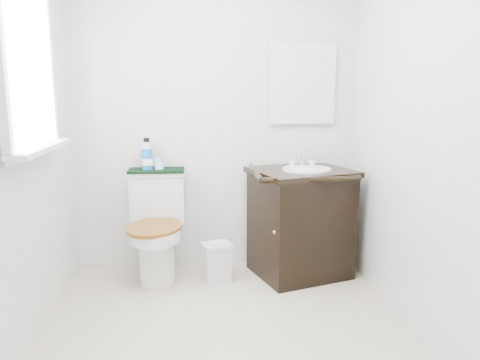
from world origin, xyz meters
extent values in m
plane|color=#BAB596|center=(0.00, 0.00, 0.00)|extent=(2.40, 2.40, 0.00)
plane|color=silver|center=(0.00, 1.20, 1.20)|extent=(2.40, 0.00, 2.40)
plane|color=silver|center=(0.00, -1.20, 1.20)|extent=(2.40, 0.00, 2.40)
plane|color=silver|center=(-1.10, 0.00, 1.20)|extent=(0.00, 2.40, 2.40)
plane|color=silver|center=(1.10, 0.00, 1.20)|extent=(0.00, 2.40, 2.40)
cube|color=white|center=(-1.07, 0.25, 1.55)|extent=(0.02, 0.70, 0.90)
cube|color=silver|center=(0.68, 1.18, 1.45)|extent=(0.50, 0.02, 0.60)
cylinder|color=silver|center=(-0.46, 0.82, 0.20)|extent=(0.25, 0.25, 0.39)
cube|color=silver|center=(-0.46, 1.07, 0.20)|extent=(0.25, 0.28, 0.39)
cube|color=silver|center=(-0.46, 1.09, 0.58)|extent=(0.41, 0.18, 0.37)
cube|color=silver|center=(-0.46, 1.09, 0.78)|extent=(0.43, 0.20, 0.03)
cylinder|color=silver|center=(-0.46, 0.78, 0.39)|extent=(0.37, 0.37, 0.08)
cylinder|color=brown|center=(-0.46, 0.78, 0.44)|extent=(0.48, 0.48, 0.03)
cube|color=black|center=(0.63, 0.91, 0.39)|extent=(0.79, 0.72, 0.78)
cube|color=black|center=(0.63, 0.90, 0.80)|extent=(0.84, 0.77, 0.04)
cylinder|color=silver|center=(0.66, 0.87, 0.83)|extent=(0.36, 0.36, 0.01)
ellipsoid|color=silver|center=(0.66, 0.87, 0.77)|extent=(0.31, 0.31, 0.16)
cylinder|color=silver|center=(0.66, 1.03, 0.87)|extent=(0.02, 0.02, 0.10)
cube|color=silver|center=(-0.02, 0.81, 0.13)|extent=(0.22, 0.19, 0.26)
cube|color=silver|center=(-0.02, 0.81, 0.28)|extent=(0.24, 0.22, 0.03)
cube|color=black|center=(-0.46, 1.09, 0.80)|extent=(0.42, 0.22, 0.02)
cylinder|color=blue|center=(-0.53, 1.10, 0.89)|extent=(0.08, 0.08, 0.16)
cylinder|color=silver|center=(-0.53, 1.10, 0.99)|extent=(0.08, 0.08, 0.05)
cylinder|color=black|center=(-0.53, 1.10, 1.03)|extent=(0.05, 0.05, 0.03)
cone|color=#99BFFB|center=(-0.44, 1.09, 0.85)|extent=(0.07, 0.07, 0.09)
ellipsoid|color=#176E71|center=(0.57, 1.02, 0.83)|extent=(0.06, 0.04, 0.02)
camera|label=1|loc=(-0.17, -2.47, 1.41)|focal=35.00mm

